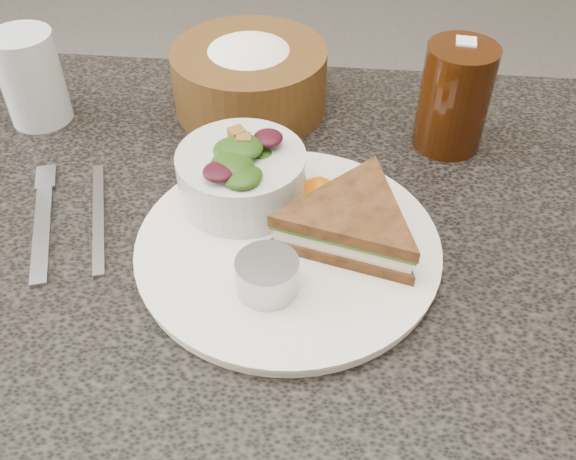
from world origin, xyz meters
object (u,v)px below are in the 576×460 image
at_px(bread_basket, 249,69).
at_px(water_glass, 31,78).
at_px(cola_glass, 455,93).
at_px(dining_table, 245,417).
at_px(salad_bowl, 241,168).
at_px(dinner_plate, 288,247).
at_px(dressing_ramekin, 267,276).
at_px(sandwich, 352,223).

xyz_separation_m(bread_basket, water_glass, (-0.26, -0.05, 0.00)).
xyz_separation_m(bread_basket, cola_glass, (0.25, -0.06, 0.01)).
xyz_separation_m(dining_table, water_glass, (-0.27, 0.18, 0.43)).
xyz_separation_m(dining_table, salad_bowl, (0.01, 0.04, 0.43)).
distance_m(dinner_plate, salad_bowl, 0.10).
bearing_deg(cola_glass, salad_bowl, -148.34).
bearing_deg(dining_table, cola_glass, 36.93).
height_order(dinner_plate, salad_bowl, salad_bowl).
bearing_deg(salad_bowl, dressing_ramekin, -71.70).
bearing_deg(cola_glass, sandwich, -119.63).
xyz_separation_m(sandwich, cola_glass, (0.11, 0.19, 0.03)).
bearing_deg(dinner_plate, sandwich, 9.51).
height_order(sandwich, bread_basket, bread_basket).
distance_m(dining_table, water_glass, 0.54).
bearing_deg(sandwich, cola_glass, 74.75).
bearing_deg(water_glass, sandwich, -26.65).
xyz_separation_m(dinner_plate, water_glass, (-0.34, 0.21, 0.05)).
bearing_deg(sandwich, dinner_plate, -156.11).
height_order(salad_bowl, cola_glass, cola_glass).
height_order(dinner_plate, cola_glass, cola_glass).
bearing_deg(salad_bowl, dining_table, -104.36).
relative_size(dinner_plate, salad_bowl, 2.23).
bearing_deg(dining_table, dinner_plate, -22.45).
bearing_deg(salad_bowl, dinner_plate, -49.75).
relative_size(salad_bowl, bread_basket, 0.69).
distance_m(sandwich, bread_basket, 0.29).
height_order(dining_table, dressing_ramekin, dressing_ramekin).
bearing_deg(dining_table, salad_bowl, 75.64).
xyz_separation_m(sandwich, salad_bowl, (-0.12, 0.05, 0.02)).
xyz_separation_m(dressing_ramekin, water_glass, (-0.32, 0.27, 0.03)).
distance_m(dressing_ramekin, water_glass, 0.42).
relative_size(dining_table, bread_basket, 5.14).
distance_m(sandwich, salad_bowl, 0.13).
height_order(dinner_plate, water_glass, water_glass).
xyz_separation_m(dressing_ramekin, bread_basket, (-0.06, 0.32, 0.02)).
relative_size(dinner_plate, sandwich, 1.78).
height_order(dinner_plate, bread_basket, bread_basket).
height_order(sandwich, cola_glass, cola_glass).
bearing_deg(water_glass, dinner_plate, -32.03).
bearing_deg(dinner_plate, water_glass, 147.97).
relative_size(dining_table, sandwich, 5.96).
bearing_deg(cola_glass, water_glass, 179.45).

